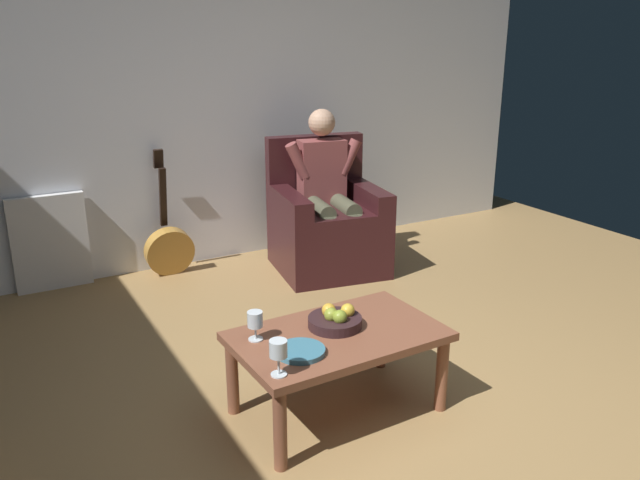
# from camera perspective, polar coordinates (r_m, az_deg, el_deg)

# --- Properties ---
(ground_plane) EXTENTS (6.96, 6.96, 0.00)m
(ground_plane) POSITION_cam_1_polar(r_m,az_deg,el_deg) (3.16, 11.06, -17.25)
(ground_plane) COLOR #9F7B4B
(wall_back) EXTENTS (6.10, 0.06, 2.69)m
(wall_back) POSITION_cam_1_polar(r_m,az_deg,el_deg) (5.16, -9.84, 12.75)
(wall_back) COLOR silver
(wall_back) RESTS_ON ground
(armchair) EXTENTS (0.90, 0.88, 1.01)m
(armchair) POSITION_cam_1_polar(r_m,az_deg,el_deg) (5.03, 0.57, 1.26)
(armchair) COLOR #341518
(armchair) RESTS_ON ground
(person_seated) EXTENTS (0.62, 0.63, 1.24)m
(person_seated) POSITION_cam_1_polar(r_m,az_deg,el_deg) (4.93, 0.66, 4.76)
(person_seated) COLOR brown
(person_seated) RESTS_ON ground
(coffee_table) EXTENTS (1.01, 0.63, 0.43)m
(coffee_table) POSITION_cam_1_polar(r_m,az_deg,el_deg) (3.15, 1.58, -9.17)
(coffee_table) COLOR brown
(coffee_table) RESTS_ON ground
(guitar) EXTENTS (0.37, 0.22, 0.96)m
(guitar) POSITION_cam_1_polar(r_m,az_deg,el_deg) (5.07, -13.20, -0.61)
(guitar) COLOR #BA8437
(guitar) RESTS_ON ground
(radiator) EXTENTS (0.52, 0.06, 0.70)m
(radiator) POSITION_cam_1_polar(r_m,az_deg,el_deg) (5.01, -22.75, -0.23)
(radiator) COLOR white
(radiator) RESTS_ON ground
(wine_glass_near) EXTENTS (0.08, 0.08, 0.16)m
(wine_glass_near) POSITION_cam_1_polar(r_m,az_deg,el_deg) (2.72, -3.70, -9.77)
(wine_glass_near) COLOR silver
(wine_glass_near) RESTS_ON coffee_table
(wine_glass_far) EXTENTS (0.07, 0.07, 0.14)m
(wine_glass_far) POSITION_cam_1_polar(r_m,az_deg,el_deg) (3.02, -5.76, -7.17)
(wine_glass_far) COLOR silver
(wine_glass_far) RESTS_ON coffee_table
(fruit_bowl) EXTENTS (0.26, 0.26, 0.11)m
(fruit_bowl) POSITION_cam_1_polar(r_m,az_deg,el_deg) (3.16, 1.37, -7.04)
(fruit_bowl) COLOR #2F1C1F
(fruit_bowl) RESTS_ON coffee_table
(decorative_dish) EXTENTS (0.23, 0.23, 0.02)m
(decorative_dish) POSITION_cam_1_polar(r_m,az_deg,el_deg) (2.93, -1.75, -9.79)
(decorative_dish) COLOR teal
(decorative_dish) RESTS_ON coffee_table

